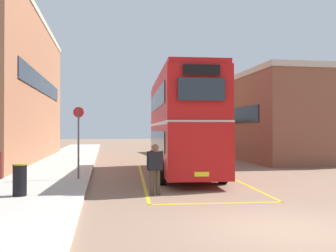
# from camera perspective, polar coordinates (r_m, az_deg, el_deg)

# --- Properties ---
(ground_plane) EXTENTS (135.60, 135.60, 0.00)m
(ground_plane) POSITION_cam_1_polar(r_m,az_deg,el_deg) (22.66, 0.33, -6.08)
(ground_plane) COLOR #846651
(sidewalk_left) EXTENTS (4.00, 57.60, 0.14)m
(sidewalk_left) POSITION_cam_1_polar(r_m,az_deg,el_deg) (24.84, -15.66, -5.41)
(sidewalk_left) COLOR #B2ADA3
(sidewalk_left) RESTS_ON ground
(depot_building_right) EXTENTS (7.52, 15.56, 6.16)m
(depot_building_right) POSITION_cam_1_polar(r_m,az_deg,el_deg) (30.68, 15.66, 1.15)
(depot_building_right) COLOR brown
(depot_building_right) RESTS_ON ground
(double_decker_bus) EXTENTS (3.23, 10.45, 4.75)m
(double_decker_bus) POSITION_cam_1_polar(r_m,az_deg,el_deg) (18.29, 2.06, 0.48)
(double_decker_bus) COLOR black
(double_decker_bus) RESTS_ON ground
(single_deck_bus) EXTENTS (3.04, 8.35, 3.02)m
(single_deck_bus) POSITION_cam_1_polar(r_m,az_deg,el_deg) (34.06, 2.70, -1.47)
(single_deck_bus) COLOR black
(single_deck_bus) RESTS_ON ground
(pedestrian_boarding) EXTENTS (0.57, 0.29, 1.70)m
(pedestrian_boarding) POSITION_cam_1_polar(r_m,az_deg,el_deg) (12.64, -1.98, -5.99)
(pedestrian_boarding) COLOR #473828
(pedestrian_boarding) RESTS_ON ground
(litter_bin) EXTENTS (0.44, 0.44, 0.99)m
(litter_bin) POSITION_cam_1_polar(r_m,az_deg,el_deg) (12.59, -21.50, -7.57)
(litter_bin) COLOR black
(litter_bin) RESTS_ON sidewalk_left
(bus_stop_sign) EXTENTS (0.44, 0.08, 2.99)m
(bus_stop_sign) POSITION_cam_1_polar(r_m,az_deg,el_deg) (16.14, -13.38, -1.47)
(bus_stop_sign) COLOR #4C4C51
(bus_stop_sign) RESTS_ON sidewalk_left
(bay_marking_yellow) EXTENTS (4.92, 12.57, 0.01)m
(bay_marking_yellow) POSITION_cam_1_polar(r_m,az_deg,el_deg) (16.55, 3.21, -8.12)
(bay_marking_yellow) COLOR gold
(bay_marking_yellow) RESTS_ON ground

